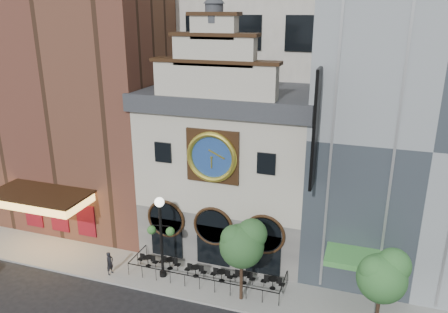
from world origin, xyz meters
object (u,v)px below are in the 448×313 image
bistro_3 (222,275)px  bistro_0 (148,260)px  lamppost (161,229)px  tree_right (383,275)px  bistro_1 (170,263)px  pedestrian (110,263)px  bistro_5 (273,283)px  bistro_4 (244,277)px  tree_left (243,242)px  bistro_2 (196,271)px

bistro_3 → bistro_0: bearing=179.6°
lamppost → tree_right: bearing=-15.4°
bistro_1 → pedestrian: pedestrian is taller
bistro_5 → lamppost: 8.22m
bistro_1 → bistro_3: 3.98m
bistro_4 → tree_right: (8.45, -2.35, 3.50)m
bistro_3 → bistro_4: size_ratio=1.00×
tree_left → tree_right: bearing=-5.2°
bistro_2 → tree_right: (11.82, -2.04, 3.50)m
bistro_0 → bistro_1: (1.63, 0.20, 0.00)m
bistro_0 → bistro_5: size_ratio=1.00×
bistro_3 → lamppost: lamppost is taller
bistro_4 → bistro_3: bearing=-170.4°
bistro_5 → lamppost: bearing=-172.6°
bistro_5 → pedestrian: 11.27m
bistro_0 → tree_right: size_ratio=0.29×
bistro_1 → tree_right: (13.91, -2.34, 3.50)m
bistro_0 → bistro_3: same height
bistro_5 → pedestrian: (-11.10, -1.92, 0.37)m
bistro_2 → bistro_3: same height
lamppost → tree_right: size_ratio=1.09×
bistro_0 → bistro_1: same height
pedestrian → tree_left: 10.00m
bistro_0 → bistro_2: 3.73m
bistro_2 → lamppost: size_ratio=0.27×
bistro_4 → bistro_2: bearing=-174.8°
bistro_4 → pedestrian: bearing=-168.3°
lamppost → bistro_1: bearing=75.5°
bistro_1 → pedestrian: bearing=-152.8°
bistro_2 → bistro_4: same height
bistro_4 → bistro_5: same height
tree_left → tree_right: 8.14m
bistro_0 → tree_right: tree_right is taller
bistro_0 → bistro_1: bearing=7.1°
bistro_3 → lamppost: bearing=-170.2°
bistro_4 → tree_right: 9.45m
bistro_2 → tree_left: size_ratio=0.29×
bistro_3 → bistro_5: size_ratio=1.00×
bistro_1 → bistro_5: (7.44, 0.04, 0.00)m
bistro_1 → tree_left: tree_left is taller
pedestrian → lamppost: (3.59, 0.94, 2.82)m
bistro_1 → lamppost: lamppost is taller
pedestrian → tree_right: size_ratio=0.31×
bistro_4 → bistro_1: bearing=-179.9°
bistro_3 → bistro_5: 3.47m
bistro_3 → tree_right: size_ratio=0.29×
bistro_1 → bistro_4: (5.46, 0.01, 0.00)m
bistro_0 → pedestrian: bearing=-140.5°
bistro_0 → bistro_5: bearing=1.5°
bistro_1 → bistro_4: 5.46m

